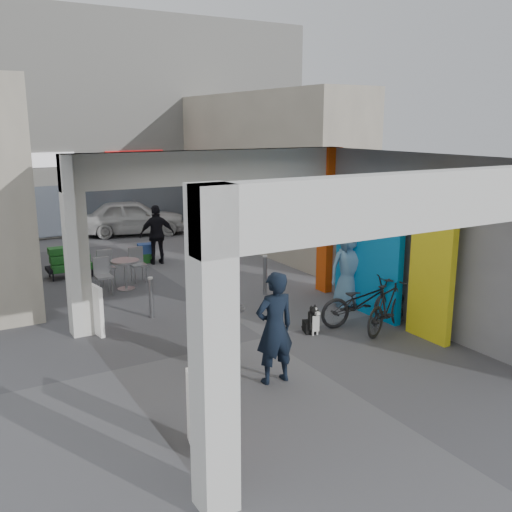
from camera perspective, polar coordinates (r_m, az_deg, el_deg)
ground at (r=11.14m, az=0.86°, el=-8.17°), size 90.00×90.00×0.00m
arcade_canopy at (r=10.14m, az=5.91°, el=3.15°), size 6.40×6.45×6.40m
far_building at (r=23.50m, az=-17.33°, el=12.46°), size 18.00×4.08×8.00m
plaza_bldg_right at (r=19.18m, az=0.94°, el=8.54°), size 2.00×9.00×5.00m
bollard_left at (r=12.30m, az=-10.45°, el=-4.15°), size 0.09×0.09×0.87m
bollard_center at (r=13.14m, az=-5.16°, el=-2.79°), size 0.09×0.09×0.91m
bollard_right at (r=13.72m, az=0.91°, el=-1.94°), size 0.09×0.09×0.95m
advert_board_near at (r=7.47m, az=-6.25°, el=-15.29°), size 0.21×0.55×1.00m
advert_board_far at (r=11.58m, az=-15.70°, el=-5.18°), size 0.17×0.56×1.00m
cafe_set at (r=14.78m, az=-13.65°, el=-1.85°), size 1.48×1.20×0.90m
produce_stand at (r=16.11m, az=-18.07°, el=-0.89°), size 1.22×0.66×0.80m
crate_stack at (r=17.24m, az=-10.96°, el=0.30°), size 0.50×0.42×0.56m
border_collie at (r=11.33m, az=5.61°, el=-6.56°), size 0.22×0.44×0.61m
man_with_dog at (r=9.04m, az=1.87°, el=-7.19°), size 0.67×0.45×1.82m
man_back_turned at (r=9.66m, az=-3.51°, el=-5.97°), size 0.91×0.73×1.79m
man_elderly at (r=12.83m, az=9.31°, el=-1.19°), size 1.02×0.81×1.82m
man_crates at (r=16.87m, az=-9.86°, el=2.11°), size 1.07×0.58×1.74m
bicycle_front at (r=11.90m, az=10.50°, el=-4.49°), size 1.93×0.91×0.98m
bicycle_rear at (r=11.61m, az=13.02°, el=-4.97°), size 1.74×1.07×1.01m
white_van at (r=21.59m, az=-12.24°, el=3.82°), size 4.09×2.44×1.30m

